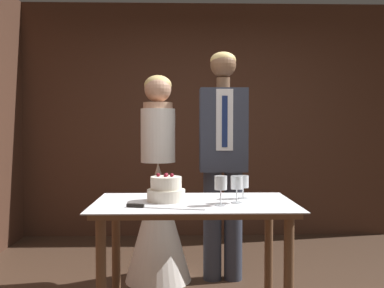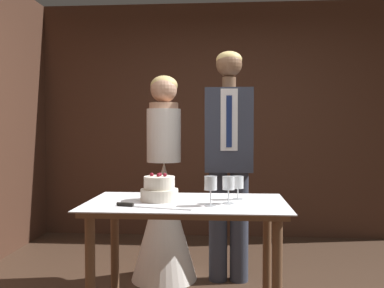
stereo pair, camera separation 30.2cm
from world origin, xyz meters
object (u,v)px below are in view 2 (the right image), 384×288
object	(u,v)px
cake_table	(186,221)
tiered_cake	(159,190)
wine_glass_near	(238,183)
bride	(164,204)
wine_glass_middle	(211,185)
groom	(229,154)
wine_glass_far	(228,184)
cake_knife	(139,206)

from	to	relation	value
cake_table	tiered_cake	xyz separation A→B (m)	(-0.17, 0.03, 0.18)
wine_glass_near	bride	bearing A→B (deg)	125.49
wine_glass_middle	groom	distance (m)	1.06
wine_glass_near	bride	xyz separation A→B (m)	(-0.58, 0.81, -0.28)
tiered_cake	cake_table	bearing A→B (deg)	-10.02
wine_glass_far	cake_knife	bearing A→B (deg)	-163.21
cake_table	cake_knife	distance (m)	0.34
cake_table	tiered_cake	size ratio (longest dim) A/B	5.18
cake_table	wine_glass_far	distance (m)	0.34
wine_glass_near	groom	distance (m)	0.82
bride	groom	distance (m)	0.68
wine_glass_near	cake_knife	bearing A→B (deg)	-151.55
wine_glass_far	wine_glass_near	bearing A→B (deg)	68.38
wine_glass_middle	wine_glass_far	distance (m)	0.13
wine_glass_far	bride	bearing A→B (deg)	118.22
cake_knife	wine_glass_middle	size ratio (longest dim) A/B	2.58
groom	bride	bearing A→B (deg)	179.94
cake_table	wine_glass_middle	bearing A→B (deg)	-39.60
cake_table	bride	size ratio (longest dim) A/B	0.72
bride	wine_glass_near	bearing A→B (deg)	-54.51
cake_knife	wine_glass_near	world-z (taller)	wine_glass_near
wine_glass_far	bride	xyz separation A→B (m)	(-0.52, 0.96, -0.30)
cake_table	wine_glass_near	bearing A→B (deg)	19.15
cake_table	cake_knife	world-z (taller)	cake_knife
cake_table	bride	xyz separation A→B (m)	(-0.27, 0.92, -0.07)
wine_glass_near	wine_glass_far	world-z (taller)	wine_glass_far
bride	wine_glass_far	bearing A→B (deg)	-61.78
cake_table	groom	world-z (taller)	groom
cake_table	wine_glass_near	world-z (taller)	wine_glass_near
wine_glass_far	groom	world-z (taller)	groom
cake_knife	wine_glass_middle	distance (m)	0.42
tiered_cake	wine_glass_far	size ratio (longest dim) A/B	1.44
cake_table	wine_glass_far	world-z (taller)	wine_glass_far
wine_glass_far	cake_table	bearing A→B (deg)	169.95
wine_glass_near	bride	world-z (taller)	bride
bride	cake_table	bearing A→B (deg)	-73.90
cake_table	groom	distance (m)	1.02
cake_table	groom	xyz separation A→B (m)	(0.27, 0.92, 0.35)
cake_table	wine_glass_far	xyz separation A→B (m)	(0.25, -0.04, 0.23)
wine_glass_far	bride	size ratio (longest dim) A/B	0.10
cake_knife	wine_glass_near	xyz separation A→B (m)	(0.56, 0.30, 0.09)
tiered_cake	wine_glass_near	bearing A→B (deg)	9.29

